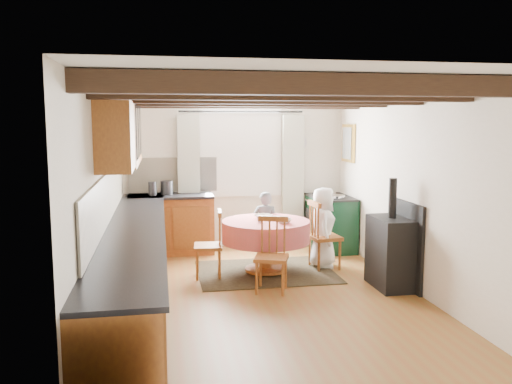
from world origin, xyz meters
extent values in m
cube|color=brown|center=(0.00, 0.00, 0.00)|extent=(3.60, 5.50, 0.00)
cube|color=white|center=(0.00, 0.00, 2.40)|extent=(3.60, 5.50, 0.00)
cube|color=silver|center=(0.00, 2.75, 1.20)|extent=(3.60, 0.00, 2.40)
cube|color=silver|center=(0.00, -2.75, 1.20)|extent=(3.60, 0.00, 2.40)
cube|color=silver|center=(-1.80, 0.00, 1.20)|extent=(0.00, 5.50, 2.40)
cube|color=silver|center=(1.80, 0.00, 1.20)|extent=(0.00, 5.50, 2.40)
cube|color=#2F1F12|center=(0.00, -2.00, 2.31)|extent=(3.60, 0.16, 0.16)
cube|color=#2F1F12|center=(0.00, -1.00, 2.31)|extent=(3.60, 0.16, 0.16)
cube|color=#2F1F12|center=(0.00, 0.00, 2.31)|extent=(3.60, 0.16, 0.16)
cube|color=#2F1F12|center=(0.00, 1.00, 2.31)|extent=(3.60, 0.16, 0.16)
cube|color=#2F1F12|center=(0.00, 2.00, 2.31)|extent=(3.60, 0.16, 0.16)
cube|color=beige|center=(-1.78, 0.30, 1.20)|extent=(0.02, 4.50, 0.55)
cube|color=beige|center=(-1.00, 2.73, 1.20)|extent=(1.40, 0.02, 0.55)
cube|color=#99591F|center=(-1.50, 0.00, 0.44)|extent=(0.60, 5.30, 0.88)
cube|color=#99591F|center=(-1.05, 2.45, 0.44)|extent=(1.30, 0.60, 0.88)
cube|color=black|center=(-1.48, 0.00, 0.90)|extent=(0.64, 5.30, 0.04)
cube|color=black|center=(-1.05, 2.43, 0.90)|extent=(1.30, 0.64, 0.04)
cube|color=#99591F|center=(-1.63, 1.20, 1.95)|extent=(0.34, 1.80, 0.90)
cube|color=#99591F|center=(-1.63, -0.30, 1.90)|extent=(0.34, 0.90, 0.70)
cube|color=white|center=(0.10, 2.73, 1.60)|extent=(1.34, 0.03, 1.54)
cube|color=white|center=(0.10, 2.74, 1.60)|extent=(1.20, 0.01, 1.40)
cube|color=#A6AF87|center=(-0.75, 2.65, 1.10)|extent=(0.35, 0.10, 2.10)
cube|color=#A6AF87|center=(0.95, 2.65, 1.10)|extent=(0.35, 0.10, 2.10)
cylinder|color=black|center=(0.10, 2.65, 2.20)|extent=(2.00, 0.03, 0.03)
cube|color=gold|center=(1.77, 2.30, 1.70)|extent=(0.04, 0.50, 0.60)
cylinder|color=silver|center=(1.05, 2.72, 1.70)|extent=(0.30, 0.02, 0.30)
cube|color=black|center=(0.19, 1.10, 0.01)|extent=(1.83, 1.43, 0.01)
imported|color=#576066|center=(0.30, 1.69, 0.52)|extent=(0.43, 0.33, 1.03)
imported|color=white|center=(1.04, 1.24, 0.57)|extent=(0.47, 0.62, 1.13)
imported|color=silver|center=(0.19, 1.28, 0.74)|extent=(0.31, 0.31, 0.06)
imported|color=silver|center=(0.39, 0.88, 0.75)|extent=(0.22, 0.22, 0.06)
imported|color=silver|center=(0.09, 1.02, 0.76)|extent=(0.11, 0.11, 0.09)
cylinder|color=#262628|center=(-1.32, 2.39, 1.03)|extent=(0.12, 0.12, 0.21)
cylinder|color=#262628|center=(-1.10, 2.48, 1.03)|extent=(0.19, 0.19, 0.21)
camera|label=1|loc=(-1.19, -5.81, 2.04)|focal=37.31mm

